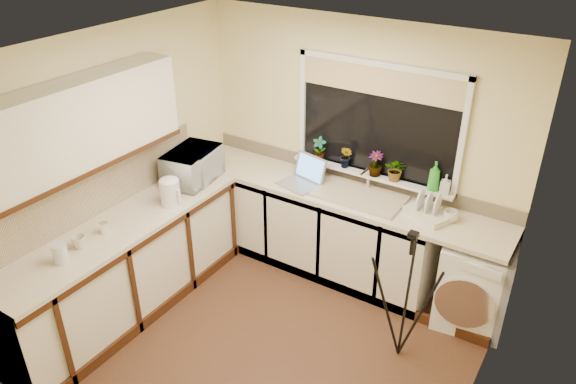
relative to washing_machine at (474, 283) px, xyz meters
The scene contains 34 objects.
floor 1.83m from the washing_machine, 138.60° to the right, with size 3.20×3.20×0.00m, color #533021.
ceiling 2.72m from the washing_machine, 138.60° to the right, with size 3.20×3.20×0.00m, color white.
wall_back 1.60m from the washing_machine, 166.69° to the left, with size 3.20×3.20×0.00m, color beige.
wall_front 3.11m from the washing_machine, 116.57° to the right, with size 3.20×3.20×0.00m, color beige.
wall_left 3.27m from the washing_machine, 158.10° to the right, with size 3.00×3.00×0.00m, color beige.
wall_right 1.46m from the washing_machine, 77.66° to the right, with size 3.00×3.00×0.00m, color beige.
base_cabinet_back 1.67m from the washing_machine, behind, with size 2.55×0.60×0.86m, color silver.
base_cabinet_left 3.03m from the washing_machine, 150.69° to the right, with size 0.54×2.40×0.86m, color silver.
worktop_back 1.42m from the washing_machine, behind, with size 3.20×0.60×0.04m, color beige.
worktop_left 3.07m from the washing_machine, 150.69° to the right, with size 0.60×2.40×0.04m, color beige.
upper_cabinet 3.51m from the washing_machine, 149.59° to the right, with size 0.28×1.90×0.70m, color silver.
splashback_left 3.36m from the washing_machine, 153.15° to the right, with size 0.02×2.40×0.45m, color beige.
splashback_back 1.49m from the washing_machine, 167.18° to the left, with size 3.20×0.02×0.14m, color beige.
window_glass 1.64m from the washing_machine, 165.16° to the left, with size 1.50×0.02×1.00m, color black.
window_blind 1.92m from the washing_machine, 166.34° to the left, with size 1.50×0.02×0.25m, color tan.
windowsill 1.33m from the washing_machine, 167.77° to the left, with size 1.60×0.14×0.03m, color white.
sink 1.25m from the washing_machine, behind, with size 0.82×0.46×0.03m, color tan.
faucet 1.31m from the washing_machine, behind, with size 0.03×0.03×0.24m, color silver.
washing_machine is the anchor object (origin of this frame).
laptop 1.80m from the washing_machine, behind, with size 0.43×0.41×0.26m.
kettle 2.77m from the washing_machine, 158.29° to the right, with size 0.18×0.18×0.24m, color white.
dish_rack 0.71m from the washing_machine, behind, with size 0.38×0.28×0.06m, color beige.
tripod 0.83m from the washing_machine, 116.55° to the right, with size 0.59×0.59×1.19m, color black, non-canonical shape.
glass_jug 3.39m from the washing_machine, 141.09° to the right, with size 0.11×0.11×0.16m, color silver.
steel_jar 3.16m from the washing_machine, 148.11° to the right, with size 0.07×0.07×0.10m, color white.
microwave 2.78m from the washing_machine, 168.52° to the right, with size 0.57×0.39×0.32m, color white.
plant_a 1.86m from the washing_machine, behind, with size 0.13×0.09×0.25m, color #999999.
plant_b 1.61m from the washing_machine, behind, with size 0.12×0.10×0.23m, color #999999.
plant_c 1.35m from the washing_machine, 168.42° to the left, with size 0.13×0.13×0.24m, color #999999.
plant_d 1.19m from the washing_machine, 165.39° to the left, with size 0.20×0.17×0.22m, color #999999.
soap_bottle_green 0.98m from the washing_machine, 156.04° to the left, with size 0.10×0.10×0.27m, color green.
soap_bottle_clear 0.88m from the washing_machine, 151.95° to the left, with size 0.08×0.08×0.18m, color #999999.
cup_back 0.63m from the washing_machine, 169.98° to the left, with size 0.13×0.13×0.10m, color silver.
cup_left 3.30m from the washing_machine, 144.33° to the right, with size 0.11×0.11×0.10m, color beige.
Camera 1 is at (2.01, -2.88, 3.38)m, focal length 34.40 mm.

